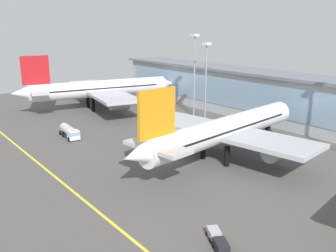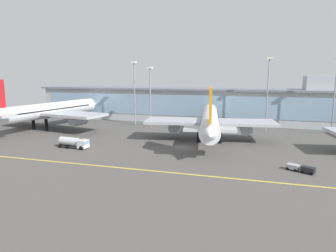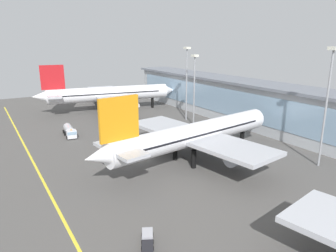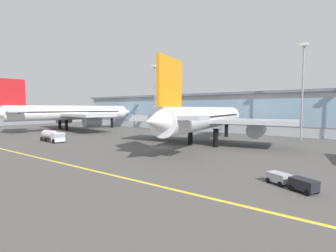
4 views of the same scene
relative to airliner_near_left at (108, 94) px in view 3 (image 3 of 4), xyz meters
name	(u,v)px [view 3 (image 3 of 4)]	position (x,y,z in m)	size (l,w,h in m)	color
ground_plane	(143,161)	(54.26, -12.57, -6.70)	(209.45, 209.45, 0.00)	#514F4C
taxiway_centreline_stripe	(44,182)	(54.26, -34.57, -6.70)	(167.56, 0.50, 0.01)	yellow
terminal_building	(282,109)	(55.86, 32.42, 0.77)	(152.60, 14.00, 19.34)	#ADB2B7
airliner_near_left	(108,94)	(0.00, 0.00, 0.00)	(48.67, 55.09, 18.38)	black
airliner_near_right	(195,134)	(60.24, -2.42, -0.44)	(40.11, 53.88, 17.15)	black
fuel_tanker_truck	(70,131)	(25.92, -22.00, -5.19)	(9.23, 3.64, 2.90)	black
baggage_tug_near	(147,243)	(82.91, -26.59, -5.91)	(5.66, 4.02, 1.40)	black
apron_light_mast_west	(194,80)	(34.76, 15.76, 8.22)	(1.80, 1.80, 22.67)	gray
apron_light_mast_centre	(328,91)	(77.23, 19.22, 9.91)	(1.80, 1.80, 25.72)	gray
apron_light_mast_far_east	(187,73)	(27.45, 17.85, 9.42)	(1.80, 1.80, 24.82)	gray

